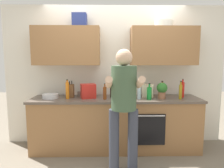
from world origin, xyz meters
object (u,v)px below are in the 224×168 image
Objects in this scene: bottle_vinegar at (105,93)px; bottle_soda at (149,93)px; bottle_soy at (112,90)px; potted_herb at (162,90)px; mixing_bowl at (50,96)px; grocery_bag_rice at (148,91)px; cup_stoneware at (80,94)px; bottle_juice at (67,90)px; bottle_oil at (180,91)px; bottle_syrup at (162,90)px; bottle_hotsauce at (182,90)px; person_standing at (124,101)px; bottle_water at (139,92)px; knife_block at (71,91)px; grocery_bag_crisps at (88,91)px; cup_ceramic at (122,93)px; grocery_bag_bread at (124,94)px.

bottle_soda reaches higher than bottle_vinegar.
bottle_soy reaches higher than potted_herb.
potted_herb is (1.86, -0.07, 0.12)m from mixing_bowl.
potted_herb reaches higher than grocery_bag_rice.
bottle_juice is at bearing -131.42° from cup_stoneware.
bottle_oil reaches higher than bottle_syrup.
bottle_hotsauce is 1.95m from bottle_juice.
grocery_bag_rice reaches higher than mixing_bowl.
potted_herb is (0.68, 0.61, 0.05)m from person_standing.
bottle_oil reaches higher than bottle_vinegar.
mixing_bowl is at bearing 175.72° from bottle_soda.
mixing_bowl is (-1.48, 0.09, -0.08)m from bottle_water.
grocery_bag_rice is at bearing 47.42° from bottle_water.
person_standing is 0.76m from bottle_soy.
bottle_oil is 1.84m from knife_block.
bottle_hotsauce reaches higher than bottle_soy.
bottle_syrup is at bearing 3.51° from mixing_bowl.
grocery_bag_rice is at bearing -2.40° from cup_stoneware.
bottle_soy is 0.71m from knife_block.
bottle_hotsauce is 1.18× the size of bottle_water.
bottle_hotsauce is 1.78m from cup_stoneware.
cup_stoneware is (0.18, 0.20, -0.10)m from bottle_juice.
bottle_oil is 0.30m from potted_herb.
grocery_bag_crisps reaches higher than mixing_bowl.
person_standing is 0.66m from bottle_water.
grocery_bag_rice is (1.37, 0.15, -0.04)m from bottle_juice.
cup_ceramic is (0.03, 0.89, -0.05)m from person_standing.
bottle_vinegar is 0.32m from grocery_bag_bread.
bottle_water is 0.41m from cup_ceramic.
bottle_hotsauce reaches higher than bottle_soda.
cup_stoneware is at bearing 170.85° from bottle_oil.
grocery_bag_crisps is 0.60m from grocery_bag_bread.
bottle_soda is 0.99× the size of potted_herb.
cup_stoneware is 0.42× the size of grocery_bag_rice.
cup_stoneware is (-0.71, 0.84, -0.06)m from person_standing.
bottle_hotsauce is at bearing 1.10° from grocery_bag_crisps.
cup_ceramic is at bearing 10.09° from mixing_bowl.
cup_stoneware is 0.33× the size of potted_herb.
bottle_vinegar is at bearing -6.55° from mixing_bowl.
person_standing reaches higher than grocery_bag_rice.
bottle_juice reaches higher than grocery_bag_crisps.
bottle_juice is at bearing -174.51° from bottle_syrup.
knife_block is 1.18× the size of grocery_bag_crisps.
person_standing is 5.32× the size of bottle_hotsauce.
cup_stoneware is at bearing 176.31° from bottle_hotsauce.
bottle_soda is at bearing -7.96° from grocery_bag_crisps.
cup_ceramic is 0.47m from grocery_bag_rice.
bottle_water is 2.89× the size of cup_ceramic.
person_standing is 1.10m from cup_stoneware.
bottle_soy reaches higher than grocery_bag_bread.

